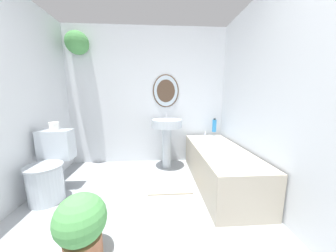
{
  "coord_description": "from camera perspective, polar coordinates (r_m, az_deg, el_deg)",
  "views": [
    {
      "loc": [
        0.18,
        -0.35,
        1.21
      ],
      "look_at": [
        0.31,
        1.69,
        0.86
      ],
      "focal_mm": 18.0,
      "sensor_mm": 36.0,
      "label": 1
    }
  ],
  "objects": [
    {
      "name": "shampoo_bottle",
      "position": [
        3.14,
        15.4,
        0.14
      ],
      "size": [
        0.07,
        0.07,
        0.24
      ],
      "color": "#2D84C6",
      "rests_on": "bathtub"
    },
    {
      "name": "wall_back",
      "position": [
        3.11,
        -9.09,
        11.22
      ],
      "size": [
        2.88,
        0.36,
        2.4
      ],
      "color": "silver",
      "rests_on": "ground_plane"
    },
    {
      "name": "bath_mat",
      "position": [
        2.42,
        0.58,
        -19.96
      ],
      "size": [
        0.57,
        0.35,
        0.02
      ],
      "color": "#B7A88E",
      "rests_on": "ground_plane"
    },
    {
      "name": "potted_plant",
      "position": [
        1.58,
        -27.29,
        -27.48
      ],
      "size": [
        0.37,
        0.37,
        0.51
      ],
      "color": "#9E6042",
      "rests_on": "ground_plane"
    },
    {
      "name": "bathtub",
      "position": [
        2.54,
        16.81,
        -12.41
      ],
      "size": [
        0.65,
        1.67,
        0.59
      ],
      "color": "#B2A893",
      "rests_on": "ground_plane"
    },
    {
      "name": "wall_right",
      "position": [
        2.11,
        32.49,
        8.0
      ],
      "size": [
        0.06,
        2.85,
        2.4
      ],
      "color": "silver",
      "rests_on": "ground_plane"
    },
    {
      "name": "pedestal_sink",
      "position": [
        2.85,
        -0.42,
        -1.84
      ],
      "size": [
        0.51,
        0.51,
        0.94
      ],
      "color": "silver",
      "rests_on": "ground_plane"
    },
    {
      "name": "toilet",
      "position": [
        2.53,
        -35.2,
        -11.94
      ],
      "size": [
        0.4,
        0.58,
        0.8
      ],
      "color": "silver",
      "rests_on": "ground_plane"
    },
    {
      "name": "toilet_paper_roll",
      "position": [
        2.56,
        -34.15,
        -0.04
      ],
      "size": [
        0.11,
        0.11,
        0.1
      ],
      "color": "white",
      "rests_on": "toilet"
    }
  ]
}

